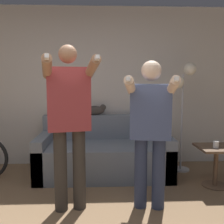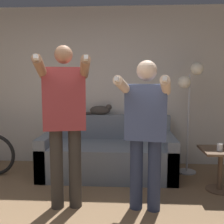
{
  "view_description": "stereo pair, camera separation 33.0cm",
  "coord_description": "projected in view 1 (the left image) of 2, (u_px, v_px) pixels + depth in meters",
  "views": [
    {
      "loc": [
        0.3,
        -1.88,
        1.41
      ],
      "look_at": [
        0.44,
        1.4,
        1.01
      ],
      "focal_mm": 42.0,
      "sensor_mm": 36.0,
      "label": 1
    },
    {
      "loc": [
        0.63,
        -1.88,
        1.41
      ],
      "look_at": [
        0.44,
        1.4,
        1.01
      ],
      "focal_mm": 42.0,
      "sensor_mm": 36.0,
      "label": 2
    }
  ],
  "objects": [
    {
      "name": "cat",
      "position": [
        95.0,
        110.0,
        4.22
      ],
      "size": [
        0.46,
        0.11,
        0.17
      ],
      "color": "#3D3833",
      "rests_on": "couch"
    },
    {
      "name": "wall_back",
      "position": [
        83.0,
        87.0,
        4.36
      ],
      "size": [
        10.0,
        0.05,
        2.6
      ],
      "color": "beige",
      "rests_on": "ground_plane"
    },
    {
      "name": "cup",
      "position": [
        216.0,
        145.0,
        3.38
      ],
      "size": [
        0.07,
        0.07,
        0.09
      ],
      "color": "white",
      "rests_on": "side_table"
    },
    {
      "name": "side_table",
      "position": [
        216.0,
        158.0,
        3.47
      ],
      "size": [
        0.48,
        0.48,
        0.54
      ],
      "color": "brown",
      "rests_on": "ground_plane"
    },
    {
      "name": "person_left",
      "position": [
        69.0,
        116.0,
        2.75
      ],
      "size": [
        0.6,
        0.73,
        1.77
      ],
      "rotation": [
        0.0,
        0.0,
        0.2
      ],
      "color": "#38332D",
      "rests_on": "ground_plane"
    },
    {
      "name": "couch",
      "position": [
        104.0,
        155.0,
        3.94
      ],
      "size": [
        1.94,
        0.94,
        0.85
      ],
      "color": "slate",
      "rests_on": "ground_plane"
    },
    {
      "name": "floor_lamp",
      "position": [
        183.0,
        89.0,
        4.0
      ],
      "size": [
        0.37,
        0.28,
        1.68
      ],
      "color": "#B2B2B7",
      "rests_on": "ground_plane"
    },
    {
      "name": "person_right",
      "position": [
        150.0,
        125.0,
        2.8
      ],
      "size": [
        0.58,
        0.73,
        1.61
      ],
      "rotation": [
        0.0,
        0.0,
        -0.18
      ],
      "color": "#2D3856",
      "rests_on": "ground_plane"
    }
  ]
}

